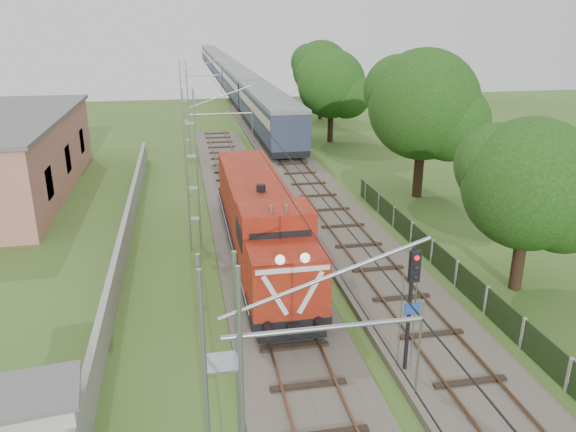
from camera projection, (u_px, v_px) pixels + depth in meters
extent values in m
plane|color=#3C5620|center=(304.00, 382.00, 18.05)|extent=(140.00, 140.00, 0.00)
cube|color=#6B6054|center=(270.00, 283.00, 24.49)|extent=(4.20, 70.00, 0.30)
cube|color=black|center=(270.00, 279.00, 24.42)|extent=(2.40, 70.00, 0.10)
cube|color=brown|center=(250.00, 279.00, 24.25)|extent=(0.08, 70.00, 0.05)
cube|color=brown|center=(289.00, 276.00, 24.55)|extent=(0.08, 70.00, 0.05)
cube|color=#6B6054|center=(313.00, 192.00, 37.43)|extent=(4.20, 80.00, 0.30)
cube|color=black|center=(313.00, 189.00, 37.36)|extent=(2.40, 80.00, 0.10)
cube|color=brown|center=(301.00, 189.00, 37.19)|extent=(0.08, 80.00, 0.05)
cube|color=brown|center=(326.00, 188.00, 37.48)|extent=(0.08, 80.00, 0.05)
cylinder|color=gray|center=(324.00, 328.00, 8.12)|extent=(3.00, 0.08, 0.08)
cylinder|color=gray|center=(221.00, 114.00, 26.67)|extent=(3.00, 0.08, 0.08)
cylinder|color=gray|center=(202.00, 75.00, 45.21)|extent=(3.00, 0.08, 0.08)
cylinder|color=black|center=(253.00, 140.00, 27.36)|extent=(0.03, 70.00, 0.03)
cylinder|color=black|center=(252.00, 113.00, 26.93)|extent=(0.03, 70.00, 0.03)
cube|color=#9E9E99|center=(124.00, 239.00, 27.78)|extent=(0.25, 40.00, 1.50)
cube|color=#B06A5E|center=(4.00, 157.00, 36.83)|extent=(8.00, 20.00, 5.00)
cube|color=black|center=(49.00, 183.00, 32.07)|extent=(0.10, 1.60, 1.80)
cube|color=black|center=(67.00, 159.00, 37.63)|extent=(0.10, 1.60, 1.80)
cube|color=black|center=(81.00, 141.00, 43.19)|extent=(0.10, 1.60, 1.80)
cube|color=black|center=(486.00, 300.00, 22.04)|extent=(0.05, 32.00, 1.15)
cube|color=#9E9E99|center=(366.00, 192.00, 35.95)|extent=(0.12, 0.12, 1.20)
cube|color=black|center=(260.00, 242.00, 26.86)|extent=(2.82, 16.01, 0.47)
cube|color=black|center=(279.00, 297.00, 22.15)|extent=(2.07, 3.39, 0.47)
cube|color=black|center=(247.00, 213.00, 31.76)|extent=(2.07, 3.39, 0.47)
cube|color=black|center=(292.00, 335.00, 19.65)|extent=(2.45, 0.24, 0.33)
cube|color=#A22812|center=(286.00, 278.00, 20.10)|extent=(2.73, 2.35, 2.17)
sphere|color=white|center=(280.00, 260.00, 18.57)|extent=(0.34, 0.34, 0.34)
sphere|color=white|center=(305.00, 258.00, 18.72)|extent=(0.34, 0.34, 0.34)
cube|color=silver|center=(275.00, 296.00, 18.90)|extent=(0.95, 0.06, 1.58)
cube|color=silver|center=(311.00, 292.00, 19.11)|extent=(0.95, 0.06, 1.58)
cube|color=silver|center=(293.00, 270.00, 18.71)|extent=(2.54, 0.06, 0.17)
cube|color=#A22812|center=(276.00, 243.00, 22.10)|extent=(2.82, 2.26, 3.01)
cube|color=black|center=(281.00, 243.00, 20.88)|extent=(2.35, 0.06, 0.85)
cube|color=#A22812|center=(253.00, 199.00, 28.52)|extent=(2.64, 11.39, 2.45)
cylinder|color=black|center=(261.00, 189.00, 25.41)|extent=(0.41, 0.41, 0.38)
cylinder|color=gray|center=(271.00, 210.00, 20.80)|extent=(0.11, 0.11, 0.33)
cylinder|color=gray|center=(286.00, 209.00, 20.90)|extent=(0.11, 0.11, 0.33)
cube|color=black|center=(268.00, 129.00, 55.12)|extent=(3.08, 23.38, 0.53)
cube|color=#2E354E|center=(268.00, 111.00, 54.55)|extent=(3.19, 23.38, 2.87)
cube|color=beige|center=(268.00, 106.00, 54.38)|extent=(3.23, 22.44, 0.80)
cube|color=slate|center=(268.00, 95.00, 54.03)|extent=(3.24, 23.38, 0.37)
cube|color=black|center=(241.00, 97.00, 77.78)|extent=(3.08, 23.38, 0.53)
cube|color=#2E354E|center=(241.00, 84.00, 77.22)|extent=(3.19, 23.38, 2.87)
cube|color=beige|center=(241.00, 80.00, 77.04)|extent=(3.23, 22.44, 0.80)
cube|color=slate|center=(241.00, 72.00, 76.69)|extent=(3.24, 23.38, 0.37)
cube|color=black|center=(226.00, 80.00, 100.44)|extent=(3.08, 23.38, 0.53)
cube|color=#2E354E|center=(226.00, 70.00, 99.88)|extent=(3.19, 23.38, 2.87)
cube|color=beige|center=(226.00, 67.00, 99.71)|extent=(3.23, 22.44, 0.80)
cube|color=slate|center=(226.00, 61.00, 99.35)|extent=(3.24, 23.38, 0.37)
cube|color=black|center=(217.00, 69.00, 123.11)|extent=(3.08, 23.38, 0.53)
cube|color=#2E354E|center=(217.00, 61.00, 122.55)|extent=(3.19, 23.38, 2.87)
cube|color=beige|center=(217.00, 58.00, 122.37)|extent=(3.23, 22.44, 0.80)
cube|color=slate|center=(216.00, 53.00, 122.02)|extent=(3.24, 23.38, 0.37)
cube|color=black|center=(210.00, 61.00, 145.77)|extent=(3.08, 23.38, 0.53)
cube|color=#2E354E|center=(210.00, 54.00, 145.21)|extent=(3.19, 23.38, 2.87)
cube|color=beige|center=(210.00, 52.00, 145.03)|extent=(3.23, 22.44, 0.80)
cube|color=slate|center=(210.00, 48.00, 144.68)|extent=(3.24, 23.38, 0.37)
cylinder|color=black|center=(409.00, 315.00, 17.61)|extent=(0.13, 0.13, 4.54)
cube|color=black|center=(415.00, 266.00, 16.91)|extent=(0.32, 0.21, 1.00)
sphere|color=red|center=(417.00, 258.00, 16.71)|extent=(0.16, 0.16, 0.16)
sphere|color=black|center=(416.00, 268.00, 16.81)|extent=(0.16, 0.16, 0.16)
sphere|color=black|center=(415.00, 277.00, 16.92)|extent=(0.16, 0.16, 0.16)
cube|color=#1B3FA2|center=(412.00, 308.00, 17.42)|extent=(0.50, 0.06, 0.36)
cube|color=beige|center=(42.00, 427.00, 14.58)|extent=(2.05, 2.05, 2.02)
cube|color=#606060|center=(36.00, 392.00, 14.22)|extent=(2.36, 2.36, 0.14)
cylinder|color=#3B2518|center=(520.00, 253.00, 23.81)|extent=(0.53, 0.53, 3.34)
sphere|color=#11380F|center=(530.00, 184.00, 22.81)|extent=(5.47, 5.47, 5.47)
sphere|color=#11380F|center=(564.00, 206.00, 22.49)|extent=(3.83, 3.83, 3.83)
sphere|color=#11380F|center=(497.00, 165.00, 23.33)|extent=(3.56, 3.56, 3.56)
cylinder|color=#3B2518|center=(419.00, 165.00, 36.40)|extent=(0.63, 0.63, 4.26)
sphere|color=#11380F|center=(424.00, 105.00, 35.12)|extent=(6.97, 6.97, 6.97)
sphere|color=#11380F|center=(451.00, 122.00, 34.72)|extent=(4.88, 4.88, 4.88)
sphere|color=#11380F|center=(399.00, 90.00, 35.78)|extent=(4.53, 4.53, 4.53)
cylinder|color=#3B2518|center=(330.00, 122.00, 52.97)|extent=(0.53, 0.53, 3.85)
sphere|color=#11380F|center=(331.00, 84.00, 51.81)|extent=(6.31, 6.31, 6.31)
sphere|color=#11380F|center=(347.00, 94.00, 51.45)|extent=(4.41, 4.41, 4.41)
sphere|color=#11380F|center=(317.00, 75.00, 52.41)|extent=(4.10, 4.10, 4.10)
cylinder|color=#3B2518|center=(320.00, 102.00, 65.41)|extent=(0.51, 0.51, 4.01)
sphere|color=#11380F|center=(321.00, 70.00, 64.21)|extent=(6.56, 6.56, 6.56)
sphere|color=#11380F|center=(334.00, 78.00, 63.83)|extent=(4.59, 4.59, 4.59)
sphere|color=#11380F|center=(309.00, 62.00, 64.83)|extent=(4.26, 4.26, 4.26)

